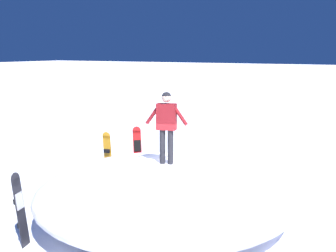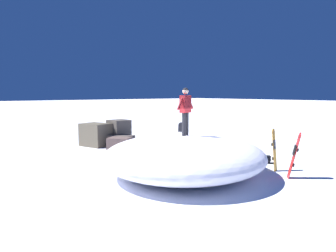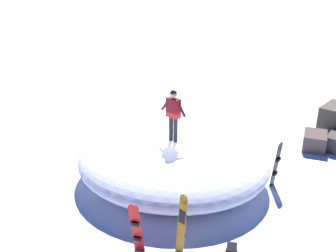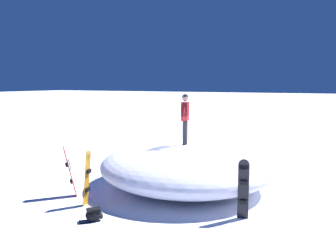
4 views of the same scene
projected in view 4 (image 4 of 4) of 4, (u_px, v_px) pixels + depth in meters
The scene contains 7 objects.
ground at pixel (181, 186), 12.82m from camera, with size 240.00×240.00×0.00m, color white.
snow_mound at pixel (186, 165), 12.74m from camera, with size 5.95×6.49×1.49m, color white.
snowboarder_standing at pixel (185, 114), 12.49m from camera, with size 1.04×0.36×1.76m.
snowboard_primary_upright at pixel (87, 177), 10.69m from camera, with size 0.29×0.23×1.68m.
snowboard_secondary_upright at pixel (69, 170), 11.57m from camera, with size 0.47×0.48×1.67m.
snowboard_tertiary_upright at pixel (243, 188), 9.59m from camera, with size 0.26×0.33×1.66m.
backpack_near at pixel (94, 215), 9.56m from camera, with size 0.61×0.59×0.34m.
Camera 4 is at (11.32, 5.27, 3.65)m, focal length 38.70 mm.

